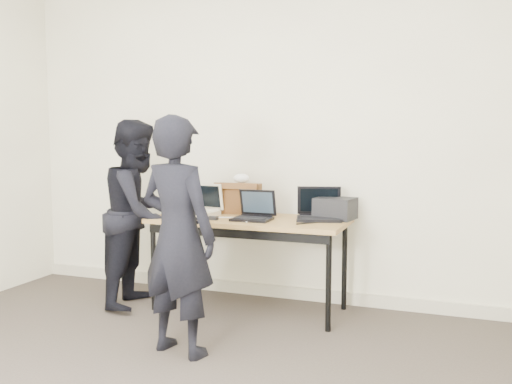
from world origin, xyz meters
The scene contains 13 objects.
room centered at (0.00, 0.00, 1.35)m, with size 4.60×4.60×2.80m.
desk centered at (-0.05, 1.83, 0.66)m, with size 1.50×0.65×0.72m.
laptop_beige centered at (-0.48, 1.85, 0.77)m, with size 0.34×0.34×0.25m.
laptop_center centered at (0.01, 1.79, 0.77)m, with size 0.29×0.28×0.22m.
laptop_right centered at (0.47, 1.97, 0.78)m, with size 0.40×0.39×0.24m.
leather_satchel centered at (-0.22, 2.06, 0.85)m, with size 0.37×0.21×0.25m.
tissue centered at (-0.20, 2.06, 1.00)m, with size 0.13×0.10×0.08m, color white.
equipment_box centered at (0.58, 2.02, 0.80)m, with size 0.28×0.24×0.16m, color black.
power_brick centered at (-0.27, 1.66, 0.73)m, with size 0.07×0.04×0.03m, color black.
cables centered at (-0.11, 1.80, 0.72)m, with size 1.14×0.41×0.01m.
person_typist centered at (-0.14, 0.88, 0.74)m, with size 0.54×0.35×1.48m, color black.
person_observer centered at (-0.93, 1.69, 0.74)m, with size 0.72×0.56×1.47m, color black.
baseboard centered at (0.00, 2.23, 0.05)m, with size 4.50×0.03×0.10m, color #BEB79E.
Camera 1 is at (1.51, -2.19, 1.38)m, focal length 40.00 mm.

